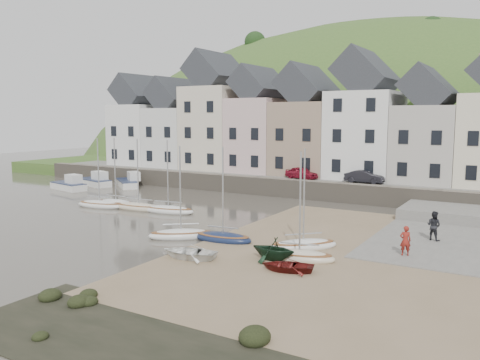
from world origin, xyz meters
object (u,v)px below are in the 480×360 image
Objects in this scene: rowboat_green at (273,248)px; rowboat_red at (288,266)px; car_left at (302,173)px; sailboat_0 at (116,203)px; person_red at (405,241)px; rowboat_white at (189,252)px; person_dark at (434,226)px; car_right at (364,177)px.

rowboat_red is at bearing 49.69° from rowboat_green.
rowboat_green is 0.71× the size of car_left.
sailboat_0 is 2.34× the size of rowboat_red.
person_red is at bearing -126.58° from car_left.
rowboat_white is 1.70× the size of person_dark.
rowboat_red is 11.73m from person_dark.
person_dark is at bearing -117.06° from car_left.
rowboat_green is 23.11m from car_right.
rowboat_green reaches higher than rowboat_white.
sailboat_0 is 26.23m from person_red.
person_dark is at bearing 136.34° from rowboat_red.
car_right is (2.45, 25.00, 1.82)m from rowboat_white.
car_left is at bearing 178.65° from rowboat_white.
sailboat_0 is 26.78m from person_dark.
rowboat_green is at bearing -147.72° from rowboat_red.
sailboat_0 is at bearing 21.15° from person_dark.
car_right reaches higher than person_dark.
person_dark is (0.77, 4.55, 0.08)m from person_red.
person_dark is at bearing 143.92° from rowboat_green.
person_red reaches higher than rowboat_white.
rowboat_white is at bearing 8.37° from person_red.
rowboat_white is 1.87× the size of person_red.
rowboat_white is (15.59, -10.06, 0.13)m from sailboat_0.
rowboat_white is at bearing -155.40° from car_left.
person_dark is at bearing -123.35° from person_red.
rowboat_green is at bearing -144.67° from car_left.
sailboat_0 reaches higher than rowboat_white.
car_right reaches higher than person_red.
car_left is at bearing 89.34° from car_right.
person_dark is at bearing -148.60° from car_right.
car_left reaches higher than person_dark.
person_dark is 0.50× the size of car_right.
sailboat_0 is 23.51m from car_right.
rowboat_red is at bearing 81.65° from person_dark.
rowboat_white is 1.19× the size of rowboat_red.
rowboat_green is 7.61m from person_red.
rowboat_red is at bearing -172.83° from car_right.
rowboat_red is (1.51, -1.32, -0.39)m from rowboat_green.
rowboat_red is at bearing 28.05° from person_red.
rowboat_green is 0.94× the size of rowboat_red.
rowboat_red is (21.38, -9.37, 0.07)m from sailboat_0.
person_red is 20.14m from car_right.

